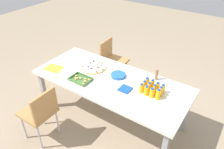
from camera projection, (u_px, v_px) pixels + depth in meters
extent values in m
plane|color=gray|center=(111.00, 117.00, 3.42)|extent=(12.00, 12.00, 0.00)
cube|color=silver|center=(110.00, 81.00, 3.03)|extent=(2.19, 0.95, 0.04)
cube|color=#99999E|center=(186.00, 112.00, 3.03)|extent=(0.06, 0.06, 0.68)
cube|color=#99999E|center=(77.00, 69.00, 3.98)|extent=(0.06, 0.06, 0.68)
cube|color=#99999E|center=(44.00, 90.00, 3.44)|extent=(0.06, 0.06, 0.68)
cube|color=#B7844C|center=(115.00, 62.00, 3.98)|extent=(0.42, 0.42, 0.04)
cube|color=#B7844C|center=(106.00, 50.00, 3.96)|extent=(0.05, 0.38, 0.38)
cylinder|color=silver|center=(126.00, 71.00, 4.17)|extent=(0.02, 0.02, 0.41)
cylinder|color=silver|center=(118.00, 79.00, 3.94)|extent=(0.02, 0.02, 0.41)
cylinder|color=silver|center=(112.00, 67.00, 4.30)|extent=(0.02, 0.02, 0.41)
cylinder|color=silver|center=(103.00, 74.00, 4.07)|extent=(0.02, 0.02, 0.41)
cube|color=#B7844C|center=(38.00, 112.00, 2.88)|extent=(0.41, 0.41, 0.04)
cube|color=#B7844C|center=(45.00, 106.00, 2.69)|extent=(0.03, 0.38, 0.38)
cylinder|color=silver|center=(24.00, 127.00, 2.98)|extent=(0.02, 0.02, 0.41)
cylinder|color=silver|center=(42.00, 114.00, 3.20)|extent=(0.02, 0.02, 0.41)
cylinder|color=silver|center=(40.00, 138.00, 2.83)|extent=(0.02, 0.02, 0.41)
cylinder|color=silver|center=(58.00, 123.00, 3.05)|extent=(0.02, 0.02, 0.41)
cylinder|color=#FAAD14|center=(163.00, 89.00, 2.74)|extent=(0.05, 0.05, 0.12)
cylinder|color=blue|center=(163.00, 85.00, 2.71)|extent=(0.04, 0.04, 0.02)
cylinder|color=#F9AE14|center=(157.00, 87.00, 2.78)|extent=(0.06, 0.06, 0.12)
cylinder|color=blue|center=(158.00, 83.00, 2.74)|extent=(0.04, 0.04, 0.02)
cylinder|color=#F9AC14|center=(152.00, 85.00, 2.81)|extent=(0.05, 0.05, 0.13)
cylinder|color=blue|center=(153.00, 80.00, 2.77)|extent=(0.04, 0.04, 0.02)
cylinder|color=#FAAC14|center=(147.00, 83.00, 2.85)|extent=(0.06, 0.06, 0.12)
cylinder|color=blue|center=(147.00, 78.00, 2.81)|extent=(0.04, 0.04, 0.02)
cylinder|color=#F9AB14|center=(161.00, 92.00, 2.69)|extent=(0.05, 0.05, 0.12)
cylinder|color=blue|center=(161.00, 87.00, 2.65)|extent=(0.03, 0.03, 0.02)
cylinder|color=#FAAE14|center=(154.00, 90.00, 2.73)|extent=(0.05, 0.05, 0.12)
cylinder|color=blue|center=(155.00, 85.00, 2.70)|extent=(0.04, 0.04, 0.02)
cylinder|color=#F9AC14|center=(149.00, 88.00, 2.77)|extent=(0.06, 0.06, 0.12)
cylinder|color=blue|center=(150.00, 83.00, 2.73)|extent=(0.04, 0.04, 0.02)
cylinder|color=#F9AD14|center=(144.00, 86.00, 2.80)|extent=(0.06, 0.06, 0.12)
cylinder|color=blue|center=(145.00, 81.00, 2.77)|extent=(0.04, 0.04, 0.02)
cylinder|color=#FAAE14|center=(158.00, 95.00, 2.64)|extent=(0.06, 0.06, 0.13)
cylinder|color=blue|center=(159.00, 90.00, 2.60)|extent=(0.04, 0.04, 0.02)
cylinder|color=#FAAE14|center=(152.00, 93.00, 2.68)|extent=(0.06, 0.06, 0.12)
cylinder|color=blue|center=(152.00, 89.00, 2.64)|extent=(0.04, 0.04, 0.02)
cylinder|color=#FAAE14|center=(146.00, 91.00, 2.71)|extent=(0.06, 0.06, 0.12)
cylinder|color=blue|center=(147.00, 87.00, 2.68)|extent=(0.04, 0.04, 0.02)
cylinder|color=#FAAD14|center=(141.00, 89.00, 2.75)|extent=(0.05, 0.05, 0.12)
cylinder|color=blue|center=(142.00, 84.00, 2.72)|extent=(0.04, 0.04, 0.02)
cylinder|color=tan|center=(94.00, 67.00, 3.27)|extent=(0.37, 0.37, 0.02)
cylinder|color=white|center=(94.00, 67.00, 3.27)|extent=(0.34, 0.34, 0.01)
sphere|color=#1E1947|center=(94.00, 61.00, 3.38)|extent=(0.03, 0.03, 0.03)
sphere|color=#66B238|center=(102.00, 63.00, 3.33)|extent=(0.02, 0.02, 0.02)
sphere|color=red|center=(98.00, 64.00, 3.31)|extent=(0.02, 0.02, 0.02)
sphere|color=red|center=(92.00, 68.00, 3.21)|extent=(0.02, 0.02, 0.02)
sphere|color=#1E1947|center=(91.00, 68.00, 3.21)|extent=(0.02, 0.02, 0.02)
sphere|color=#66B238|center=(102.00, 69.00, 3.18)|extent=(0.03, 0.03, 0.03)
sphere|color=#66B238|center=(99.00, 67.00, 3.24)|extent=(0.02, 0.02, 0.02)
sphere|color=#1E1947|center=(101.00, 65.00, 3.29)|extent=(0.02, 0.02, 0.02)
sphere|color=red|center=(97.00, 72.00, 3.13)|extent=(0.02, 0.02, 0.02)
sphere|color=red|center=(91.00, 63.00, 3.34)|extent=(0.02, 0.02, 0.02)
sphere|color=#66B238|center=(90.00, 63.00, 3.35)|extent=(0.03, 0.03, 0.03)
sphere|color=#1E1947|center=(88.00, 67.00, 3.25)|extent=(0.02, 0.02, 0.02)
sphere|color=#1E1947|center=(83.00, 66.00, 3.26)|extent=(0.02, 0.02, 0.02)
sphere|color=red|center=(98.00, 67.00, 3.24)|extent=(0.03, 0.03, 0.03)
sphere|color=#66B238|center=(99.00, 62.00, 3.37)|extent=(0.03, 0.03, 0.03)
cube|color=#477238|center=(81.00, 80.00, 3.01)|extent=(0.29, 0.21, 0.01)
cube|color=#477238|center=(85.00, 76.00, 3.07)|extent=(0.29, 0.01, 0.03)
cube|color=#477238|center=(76.00, 83.00, 2.93)|extent=(0.29, 0.01, 0.03)
cube|color=#477238|center=(88.00, 82.00, 2.94)|extent=(0.01, 0.21, 0.03)
cube|color=#477238|center=(73.00, 76.00, 3.07)|extent=(0.01, 0.21, 0.03)
ellipsoid|color=tan|center=(80.00, 78.00, 3.01)|extent=(0.04, 0.03, 0.02)
ellipsoid|color=tan|center=(89.00, 80.00, 2.99)|extent=(0.05, 0.03, 0.03)
ellipsoid|color=tan|center=(76.00, 79.00, 3.00)|extent=(0.04, 0.03, 0.02)
ellipsoid|color=tan|center=(76.00, 76.00, 3.07)|extent=(0.04, 0.03, 0.02)
ellipsoid|color=tan|center=(83.00, 84.00, 2.90)|extent=(0.04, 0.03, 0.03)
ellipsoid|color=tan|center=(85.00, 81.00, 2.95)|extent=(0.05, 0.04, 0.03)
ellipsoid|color=tan|center=(76.00, 78.00, 3.03)|extent=(0.04, 0.03, 0.02)
ellipsoid|color=tan|center=(81.00, 78.00, 3.02)|extent=(0.03, 0.02, 0.02)
ellipsoid|color=tan|center=(77.00, 78.00, 3.02)|extent=(0.04, 0.03, 0.02)
ellipsoid|color=tan|center=(86.00, 79.00, 3.00)|extent=(0.04, 0.03, 0.02)
cylinder|color=blue|center=(118.00, 76.00, 3.09)|extent=(0.21, 0.21, 0.00)
cylinder|color=blue|center=(118.00, 76.00, 3.09)|extent=(0.21, 0.21, 0.00)
cylinder|color=blue|center=(118.00, 76.00, 3.08)|extent=(0.21, 0.21, 0.00)
cylinder|color=blue|center=(118.00, 75.00, 3.08)|extent=(0.21, 0.21, 0.00)
cylinder|color=blue|center=(118.00, 75.00, 3.08)|extent=(0.21, 0.21, 0.00)
cylinder|color=blue|center=(118.00, 75.00, 3.07)|extent=(0.21, 0.21, 0.00)
cylinder|color=blue|center=(118.00, 74.00, 3.07)|extent=(0.21, 0.21, 0.00)
cylinder|color=blue|center=(118.00, 74.00, 3.07)|extent=(0.21, 0.21, 0.00)
cube|color=#194CA5|center=(125.00, 89.00, 2.83)|extent=(0.15, 0.15, 0.02)
cylinder|color=#9E7A56|center=(156.00, 74.00, 2.98)|extent=(0.04, 0.04, 0.17)
cube|color=yellow|center=(54.00, 68.00, 3.27)|extent=(0.29, 0.24, 0.01)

